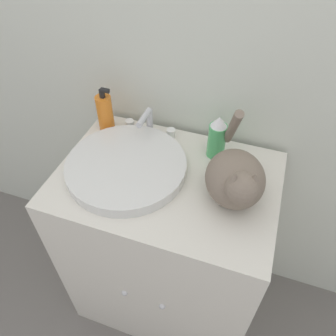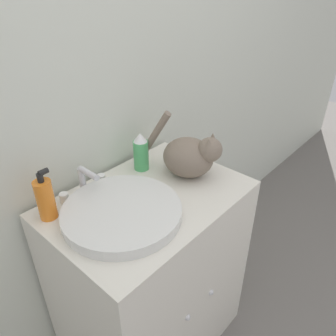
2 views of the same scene
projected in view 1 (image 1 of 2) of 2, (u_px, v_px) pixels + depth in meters
The scene contains 7 objects.
wall_back at pixel (199, 17), 0.98m from camera, with size 6.00×0.05×2.50m.
vanity_cabinet at pixel (167, 247), 1.37m from camera, with size 0.73×0.52×0.84m.
sink_basin at pixel (126, 166), 1.08m from camera, with size 0.40×0.40×0.04m.
faucet at pixel (148, 124), 1.20m from camera, with size 0.20×0.11×0.11m.
cat at pixel (236, 179), 0.95m from camera, with size 0.23×0.33×0.26m.
soap_bottle at pixel (105, 113), 1.20m from camera, with size 0.06×0.06×0.18m.
spray_bottle at pixel (217, 137), 1.10m from camera, with size 0.06×0.06×0.16m.
Camera 1 is at (0.25, -0.44, 1.62)m, focal length 35.00 mm.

